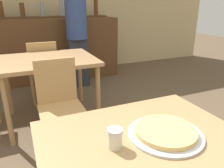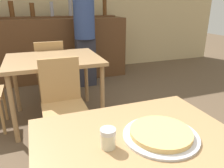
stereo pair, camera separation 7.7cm
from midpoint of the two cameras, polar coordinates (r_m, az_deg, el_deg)
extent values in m
cube|color=#D1B784|center=(4.70, -15.59, 19.91)|extent=(8.00, 0.05, 2.80)
cube|color=#A87F51|center=(1.09, 9.78, -15.80)|extent=(1.00, 0.83, 0.04)
cylinder|color=#A87F51|center=(1.75, 16.08, -15.87)|extent=(0.05, 0.05, 0.70)
cube|color=#A87F51|center=(2.61, -14.26, 6.24)|extent=(1.06, 0.87, 0.04)
cylinder|color=#A87F51|center=(2.38, -23.64, -6.25)|extent=(0.05, 0.05, 0.74)
cylinder|color=#A87F51|center=(2.48, -1.62, -3.41)|extent=(0.05, 0.05, 0.74)
cylinder|color=#A87F51|center=(3.08, -23.15, -0.32)|extent=(0.05, 0.05, 0.74)
cylinder|color=#A87F51|center=(3.15, -6.04, 1.72)|extent=(0.05, 0.05, 0.74)
cube|color=brown|center=(4.27, -13.86, 8.76)|extent=(2.60, 0.56, 1.12)
cube|color=brown|center=(4.34, -14.76, 16.57)|extent=(2.39, 0.24, 0.03)
cylinder|color=#5B3314|center=(4.31, -24.32, 17.43)|extent=(0.08, 0.08, 0.26)
cylinder|color=#5B3314|center=(4.31, -19.61, 17.82)|extent=(0.08, 0.08, 0.23)
cylinder|color=#9999A3|center=(4.33, -14.93, 18.42)|extent=(0.06, 0.06, 0.25)
cylinder|color=#9999A3|center=(4.38, -10.32, 19.14)|extent=(0.07, 0.07, 0.31)
cylinder|color=#1E5123|center=(4.46, -5.78, 19.18)|extent=(0.08, 0.08, 0.28)
cylinder|color=#5B3314|center=(4.56, -1.42, 19.42)|extent=(0.08, 0.08, 0.30)
cube|color=tan|center=(2.07, -11.21, -6.60)|extent=(0.40, 0.40, 0.04)
cube|color=tan|center=(2.15, -12.45, 1.05)|extent=(0.38, 0.04, 0.43)
cylinder|color=tan|center=(2.03, -14.81, -15.06)|extent=(0.03, 0.03, 0.42)
cylinder|color=tan|center=(2.07, -5.19, -13.59)|extent=(0.03, 0.03, 0.42)
cylinder|color=tan|center=(2.32, -15.76, -10.40)|extent=(0.03, 0.03, 0.42)
cylinder|color=tan|center=(2.35, -7.43, -9.23)|extent=(0.03, 0.03, 0.42)
cube|color=tan|center=(3.35, -15.21, 3.46)|extent=(0.40, 0.40, 0.04)
cube|color=tan|center=(3.12, -15.25, 6.68)|extent=(0.38, 0.04, 0.43)
cylinder|color=tan|center=(3.60, -12.49, 1.00)|extent=(0.03, 0.03, 0.42)
cylinder|color=tan|center=(3.57, -17.87, 0.36)|extent=(0.03, 0.03, 0.42)
cylinder|color=tan|center=(3.28, -11.60, -0.80)|extent=(0.03, 0.03, 0.42)
cylinder|color=tan|center=(3.25, -17.50, -1.53)|extent=(0.03, 0.03, 0.42)
cylinder|color=tan|center=(2.65, -26.03, -7.80)|extent=(0.03, 0.03, 0.42)
cylinder|color=tan|center=(2.95, -25.54, -4.86)|extent=(0.03, 0.03, 0.42)
cylinder|color=silver|center=(1.14, 14.54, -12.96)|extent=(0.37, 0.37, 0.01)
cylinder|color=#E0B266|center=(1.13, 14.62, -12.19)|extent=(0.30, 0.30, 0.02)
cylinder|color=beige|center=(1.02, 1.21, -14.50)|extent=(0.07, 0.07, 0.07)
cylinder|color=silver|center=(0.99, 1.23, -12.26)|extent=(0.07, 0.07, 0.02)
cube|color=#2D2D38|center=(3.81, -6.24, 5.60)|extent=(0.32, 0.18, 0.82)
cylinder|color=#33477F|center=(3.70, -6.70, 16.97)|extent=(0.34, 0.34, 0.69)
camera|label=1|loc=(0.04, -88.52, 0.54)|focal=35.00mm
camera|label=2|loc=(0.04, 91.48, -0.54)|focal=35.00mm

